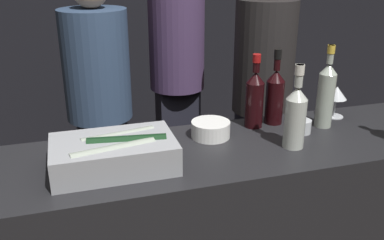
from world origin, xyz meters
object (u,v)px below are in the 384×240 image
rose_wine_bottle (326,93)px  red_wine_bottle_black_foil (275,94)px  candle_votive (302,126)px  ice_bin_with_bottles (115,152)px  person_blond_tee (263,86)px  wine_glass (337,94)px  white_wine_bottle (295,114)px  red_wine_bottle_tall (255,97)px  bowl_white (211,129)px  person_in_hoodie (177,65)px  person_grey_polo (99,93)px

rose_wine_bottle → red_wine_bottle_black_foil: bearing=152.8°
candle_votive → ice_bin_with_bottles: bearing=-173.3°
person_blond_tee → candle_votive: bearing=-99.5°
wine_glass → person_blond_tee: 0.85m
white_wine_bottle → wine_glass: bearing=34.5°
ice_bin_with_bottles → white_wine_bottle: (0.69, -0.02, 0.08)m
rose_wine_bottle → wine_glass: bearing=36.1°
ice_bin_with_bottles → red_wine_bottle_tall: 0.67m
ice_bin_with_bottles → rose_wine_bottle: size_ratio=1.20×
bowl_white → white_wine_bottle: 0.35m
bowl_white → person_in_hoodie: bearing=81.1°
red_wine_bottle_tall → ice_bin_with_bottles: bearing=-161.0°
candle_votive → white_wine_bottle: white_wine_bottle is taller
white_wine_bottle → person_grey_polo: person_grey_polo is taller
candle_votive → person_in_hoodie: person_in_hoodie is taller
red_wine_bottle_tall → person_grey_polo: (-0.58, 1.08, -0.26)m
red_wine_bottle_tall → person_blond_tee: 0.96m
rose_wine_bottle → person_grey_polo: size_ratio=0.22×
ice_bin_with_bottles → person_blond_tee: person_blond_tee is taller
rose_wine_bottle → candle_votive: bearing=-162.8°
person_blond_tee → white_wine_bottle: bearing=-103.0°
white_wine_bottle → person_in_hoodie: person_in_hoodie is taller
bowl_white → person_grey_polo: (-0.37, 1.14, -0.17)m
ice_bin_with_bottles → white_wine_bottle: bearing=-1.9°
red_wine_bottle_black_foil → person_grey_polo: bearing=122.7°
person_grey_polo → candle_votive: bearing=150.2°
white_wine_bottle → person_blond_tee: size_ratio=0.20×
candle_votive → red_wine_bottle_tall: size_ratio=0.25×
wine_glass → red_wine_bottle_tall: bearing=179.9°
bowl_white → person_in_hoodie: 1.35m
red_wine_bottle_tall → red_wine_bottle_black_foil: bearing=7.6°
red_wine_bottle_black_foil → person_in_hoodie: size_ratio=0.19×
wine_glass → person_in_hoodie: (-0.42, 1.28, -0.14)m
wine_glass → white_wine_bottle: 0.42m
rose_wine_bottle → person_grey_polo: 1.49m
candle_votive → person_in_hoodie: size_ratio=0.04×
candle_votive → white_wine_bottle: size_ratio=0.24×
red_wine_bottle_black_foil → person_in_hoodie: bearing=95.1°
red_wine_bottle_tall → red_wine_bottle_black_foil: 0.10m
wine_glass → person_blond_tee: bearing=87.6°
red_wine_bottle_black_foil → person_blond_tee: (0.34, 0.81, -0.23)m
candle_votive → wine_glass: bearing=26.9°
wine_glass → red_wine_bottle_tall: (-0.41, 0.00, 0.02)m
ice_bin_with_bottles → candle_votive: ice_bin_with_bottles is taller
person_blond_tee → ice_bin_with_bottles: bearing=-129.1°
white_wine_bottle → person_grey_polo: (-0.65, 1.32, -0.27)m
person_grey_polo → ice_bin_with_bottles: bearing=116.3°
wine_glass → person_grey_polo: person_grey_polo is taller
rose_wine_bottle → red_wine_bottle_tall: bearing=164.0°
wine_glass → person_in_hoodie: 1.36m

